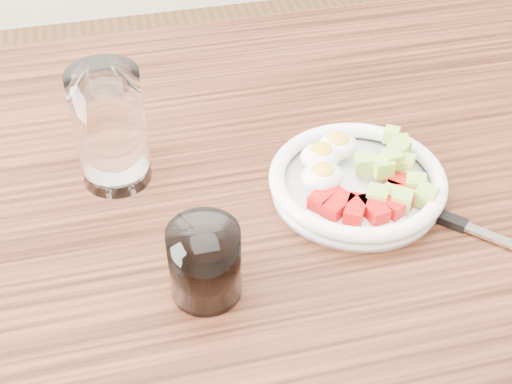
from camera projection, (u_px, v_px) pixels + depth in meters
dining_table at (266, 279)px, 0.84m from camera, size 1.50×0.90×0.77m
bowl at (357, 180)px, 0.79m from camera, size 0.20×0.20×0.05m
fork at (445, 219)px, 0.77m from camera, size 0.16×0.17×0.01m
water_glass at (110, 128)px, 0.78m from camera, size 0.08×0.08×0.14m
coffee_glass at (205, 263)px, 0.67m from camera, size 0.07×0.07×0.08m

